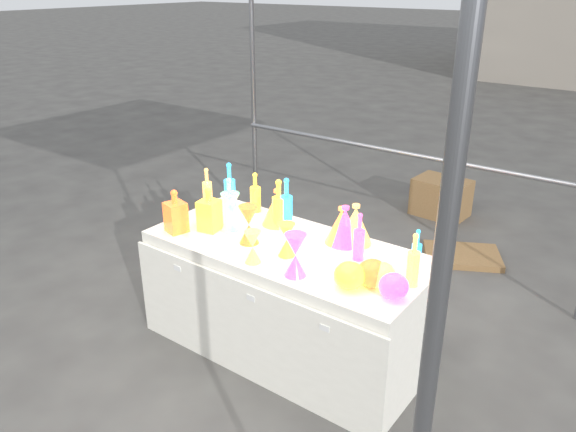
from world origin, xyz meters
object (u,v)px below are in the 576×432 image
Objects in this scene: hourglass_0 at (249,225)px; lampshade_0 at (277,207)px; cardboard_box_closed at (441,197)px; globe_0 at (349,277)px; display_table at (287,298)px; bottle_0 at (255,192)px; decanter_0 at (209,209)px.

hourglass_0 is 1.00× the size of lampshade_0.
hourglass_0 is (-0.16, -2.86, 0.68)m from cardboard_box_closed.
lampshade_0 is (-0.19, -2.53, 0.68)m from cardboard_box_closed.
globe_0 is 0.68× the size of lampshade_0.
cardboard_box_closed is (-0.06, 2.76, -0.18)m from display_table.
cardboard_box_closed is at bearing 91.32° from display_table.
globe_0 is at bearing -49.94° from lampshade_0.
bottle_0 reaches higher than cardboard_box_closed.
display_table is 0.75m from globe_0.
cardboard_box_closed is 2.13× the size of lampshade_0.
bottle_0 is (-0.45, -2.44, 0.70)m from cardboard_box_closed.
decanter_0 is 1.19× the size of lampshade_0.
bottle_0 is at bearing 124.84° from hourglass_0.
lampshade_0 is (-0.25, 0.23, 0.50)m from display_table.
display_table is 3.47× the size of cardboard_box_closed.
bottle_0 is 1.21m from globe_0.
display_table is at bearing 159.48° from globe_0.
decanter_0 is at bearing -153.01° from lampshade_0.
bottle_0 reaches higher than globe_0.
decanter_0 is 0.45m from lampshade_0.
lampshade_0 is at bearing -89.90° from cardboard_box_closed.
globe_0 is at bearing -8.02° from hourglass_0.
bottle_0 is 1.16× the size of lampshade_0.
lampshade_0 reaches higher than globe_0.
hourglass_0 is at bearing -88.73° from cardboard_box_closed.
bottle_0 is 0.98× the size of decanter_0.
cardboard_box_closed is 2.63m from lampshade_0.
lampshade_0 is at bearing -18.50° from bottle_0.
bottle_0 reaches higher than lampshade_0.
bottle_0 is at bearing 148.00° from display_table.
bottle_0 reaches higher than display_table.
decanter_0 reaches higher than display_table.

